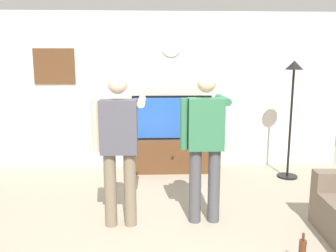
# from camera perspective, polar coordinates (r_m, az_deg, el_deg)

# --- Properties ---
(ground_plane) EXTENTS (8.40, 8.40, 0.00)m
(ground_plane) POSITION_cam_1_polar(r_m,az_deg,el_deg) (3.72, -0.04, -19.67)
(ground_plane) COLOR #9E937F
(back_wall) EXTENTS (6.40, 0.10, 2.70)m
(back_wall) POSITION_cam_1_polar(r_m,az_deg,el_deg) (6.18, -1.24, 5.70)
(back_wall) COLOR silver
(back_wall) RESTS_ON ground_plane
(tv_stand) EXTENTS (1.33, 0.44, 0.55)m
(tv_stand) POSITION_cam_1_polar(r_m,az_deg,el_deg) (6.03, 0.64, -4.81)
(tv_stand) COLOR brown
(tv_stand) RESTS_ON ground_plane
(television) EXTENTS (1.34, 0.07, 0.75)m
(television) POSITION_cam_1_polar(r_m,az_deg,el_deg) (5.94, 0.63, 1.36)
(television) COLOR black
(television) RESTS_ON tv_stand
(wall_clock) EXTENTS (0.33, 0.03, 0.33)m
(wall_clock) POSITION_cam_1_polar(r_m,az_deg,el_deg) (6.11, 0.52, 12.75)
(wall_clock) COLOR white
(framed_picture) EXTENTS (0.69, 0.04, 0.60)m
(framed_picture) POSITION_cam_1_polar(r_m,az_deg,el_deg) (6.33, -18.02, 9.25)
(framed_picture) COLOR brown
(floor_lamp) EXTENTS (0.32, 0.32, 1.88)m
(floor_lamp) POSITION_cam_1_polar(r_m,az_deg,el_deg) (5.84, 19.59, 4.76)
(floor_lamp) COLOR black
(floor_lamp) RESTS_ON ground_plane
(person_standing_nearer_lamp) EXTENTS (0.59, 0.78, 1.73)m
(person_standing_nearer_lamp) POSITION_cam_1_polar(r_m,az_deg,el_deg) (3.94, -7.96, -2.65)
(person_standing_nearer_lamp) COLOR #7A6B56
(person_standing_nearer_lamp) RESTS_ON ground_plane
(person_standing_nearer_couch) EXTENTS (0.58, 0.78, 1.74)m
(person_standing_nearer_couch) POSITION_cam_1_polar(r_m,az_deg,el_deg) (4.02, 6.10, -2.28)
(person_standing_nearer_couch) COLOR #4C4C51
(person_standing_nearer_couch) RESTS_ON ground_plane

